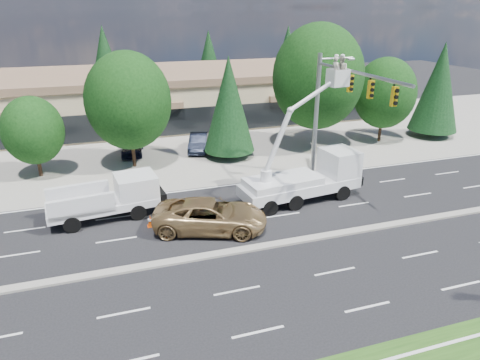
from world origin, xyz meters
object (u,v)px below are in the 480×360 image
object	(u,v)px
minivan	(210,215)
bucket_truck	(311,171)
signal_mast	(333,101)
utility_pickup	(111,201)

from	to	relation	value
minivan	bucket_truck	bearing A→B (deg)	-53.77
signal_mast	utility_pickup	distance (m)	15.92
signal_mast	bucket_truck	distance (m)	5.12
utility_pickup	minivan	xyz separation A→B (m)	(5.32, -3.46, -0.12)
utility_pickup	bucket_truck	distance (m)	12.80
signal_mast	minivan	size ratio (longest dim) A/B	1.57
signal_mast	minivan	xyz separation A→B (m)	(-9.75, -4.24, -5.16)
signal_mast	bucket_truck	xyz separation A→B (m)	(-2.37, -2.03, -4.06)
utility_pickup	bucket_truck	bearing A→B (deg)	-12.62
utility_pickup	bucket_truck	xyz separation A→B (m)	(12.70, -1.24, 0.98)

